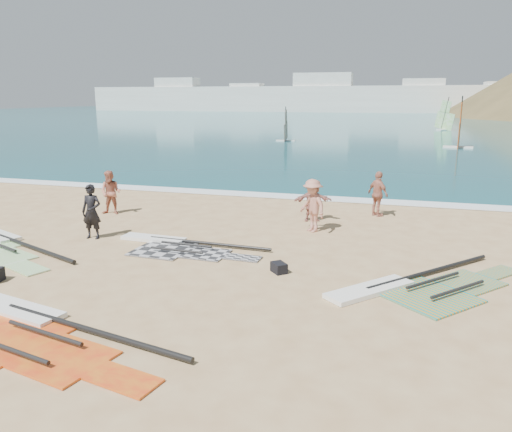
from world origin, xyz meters
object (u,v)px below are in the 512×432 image
(beachgoer_mid, at_px, (312,206))
(person_wetsuit, at_px, (92,212))
(beachgoer_back, at_px, (378,194))
(rig_grey, at_px, (175,246))
(gear_bag_far, at_px, (279,268))
(beachgoer_right, at_px, (312,201))
(rig_orange, at_px, (418,287))
(beachgoer_left, at_px, (111,193))
(rig_red, at_px, (32,331))

(beachgoer_mid, bearing_deg, person_wetsuit, -114.79)
(beachgoer_back, bearing_deg, person_wetsuit, 78.57)
(rig_grey, xyz_separation_m, gear_bag_far, (3.88, -1.40, 0.09))
(beachgoer_mid, distance_m, beachgoer_right, 1.65)
(rig_orange, xyz_separation_m, beachgoer_right, (-3.94, 6.44, 0.76))
(rig_orange, xyz_separation_m, person_wetsuit, (-10.86, 1.75, 0.91))
(gear_bag_far, height_order, beachgoer_left, beachgoer_left)
(rig_orange, xyz_separation_m, gear_bag_far, (-3.76, 0.18, 0.09))
(beachgoer_back, bearing_deg, gear_bag_far, 118.65)
(beachgoer_left, bearing_deg, beachgoer_back, 6.17)
(person_wetsuit, height_order, beachgoer_mid, beachgoer_mid)
(rig_orange, height_order, gear_bag_far, gear_bag_far)
(rig_grey, xyz_separation_m, beachgoer_right, (3.70, 4.86, 0.76))
(rig_grey, height_order, gear_bag_far, gear_bag_far)
(person_wetsuit, height_order, beachgoer_back, person_wetsuit)
(rig_orange, bearing_deg, rig_red, 162.90)
(rig_grey, distance_m, beachgoer_mid, 5.23)
(beachgoer_left, relative_size, beachgoer_back, 0.98)
(rig_red, relative_size, beachgoer_back, 3.37)
(beachgoer_left, bearing_deg, rig_orange, -31.24)
(rig_grey, height_order, rig_orange, rig_orange)
(rig_grey, distance_m, rig_orange, 7.80)
(rig_red, relative_size, person_wetsuit, 3.31)
(gear_bag_far, xyz_separation_m, person_wetsuit, (-7.10, 1.57, 0.82))
(rig_orange, bearing_deg, beachgoer_mid, 78.07)
(beachgoer_left, xyz_separation_m, beachgoer_mid, (8.64, -0.39, 0.05))
(person_wetsuit, bearing_deg, gear_bag_far, -18.29)
(beachgoer_back, bearing_deg, beachgoer_right, 77.09)
(rig_red, bearing_deg, rig_orange, 43.76)
(rig_orange, xyz_separation_m, rig_red, (-7.87, -4.90, 0.00))
(beachgoer_right, bearing_deg, rig_grey, -148.30)
(gear_bag_far, xyz_separation_m, beachgoer_mid, (0.11, 4.65, 0.83))
(rig_orange, distance_m, beachgoer_left, 13.38)
(beachgoer_back, xyz_separation_m, beachgoer_right, (-2.46, -1.55, -0.12))
(person_wetsuit, distance_m, beachgoer_back, 11.27)
(rig_grey, bearing_deg, person_wetsuit, 179.54)
(beachgoer_right, bearing_deg, beachgoer_left, 167.29)
(rig_grey, distance_m, gear_bag_far, 4.13)
(rig_orange, relative_size, gear_bag_far, 10.85)
(rig_grey, height_order, beachgoer_mid, beachgoer_mid)
(rig_red, distance_m, beachgoer_left, 11.08)
(rig_grey, height_order, person_wetsuit, person_wetsuit)
(beachgoer_mid, distance_m, beachgoer_back, 3.84)
(beachgoer_left, bearing_deg, beachgoer_right, 0.12)
(gear_bag_far, height_order, beachgoer_mid, beachgoer_mid)
(rig_grey, height_order, beachgoer_right, beachgoer_right)
(beachgoer_mid, bearing_deg, gear_bag_far, -49.26)
(rig_orange, bearing_deg, gear_bag_far, 128.27)
(rig_grey, xyz_separation_m, beachgoer_left, (-4.65, 3.64, 0.87))
(rig_orange, height_order, beachgoer_mid, beachgoer_mid)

